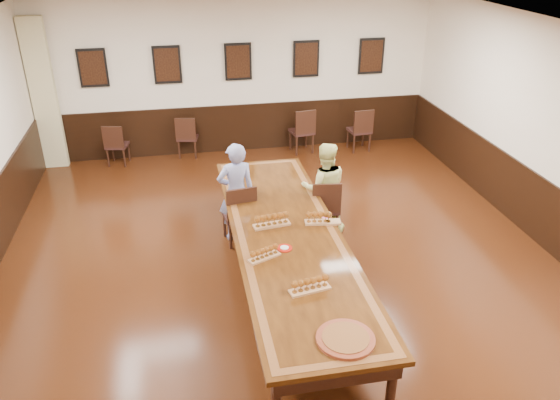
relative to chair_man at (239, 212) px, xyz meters
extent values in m
cube|color=black|center=(0.50, -1.20, -0.50)|extent=(8.00, 10.00, 0.02)
cube|color=white|center=(0.50, -1.20, 2.72)|extent=(8.00, 10.00, 0.02)
cube|color=#F4E5CC|center=(0.50, 3.81, 1.11)|extent=(8.00, 0.02, 3.20)
imported|color=#4450AB|center=(-0.02, 0.10, 0.29)|extent=(0.62, 0.45, 1.56)
imported|color=#EFF297|center=(1.34, 0.10, 0.24)|extent=(0.79, 0.65, 1.46)
cube|color=#ED4F99|center=(1.10, -0.93, 0.27)|extent=(0.09, 0.14, 0.01)
cube|color=beige|center=(-3.25, 3.62, 0.96)|extent=(0.45, 0.18, 2.90)
cube|color=black|center=(0.50, 3.78, 0.01)|extent=(7.98, 0.04, 1.00)
cube|color=black|center=(4.48, -1.20, 0.01)|extent=(0.04, 9.98, 1.00)
cube|color=black|center=(0.50, -1.20, 0.23)|extent=(1.40, 5.00, 0.06)
cube|color=brown|center=(0.50, -1.20, 0.26)|extent=(1.28, 4.88, 0.00)
cube|color=black|center=(0.50, -1.20, 0.27)|extent=(1.10, 4.70, 0.00)
cube|color=black|center=(0.50, -1.20, 0.08)|extent=(1.25, 4.85, 0.18)
cylinder|color=black|center=(-0.08, -3.52, -0.14)|extent=(0.10, 0.10, 0.69)
cylinder|color=black|center=(1.08, -3.52, -0.14)|extent=(0.10, 0.10, 0.69)
cylinder|color=black|center=(-0.08, 1.12, -0.14)|extent=(0.10, 0.10, 0.69)
cylinder|color=black|center=(1.08, 1.12, -0.14)|extent=(0.10, 0.10, 0.69)
cube|color=black|center=(-2.30, 3.74, 1.41)|extent=(0.54, 0.03, 0.74)
cube|color=black|center=(-2.30, 3.72, 1.41)|extent=(0.46, 0.01, 0.64)
cube|color=black|center=(-0.90, 3.74, 1.41)|extent=(0.54, 0.03, 0.74)
cube|color=black|center=(-0.90, 3.72, 1.41)|extent=(0.46, 0.01, 0.64)
cube|color=black|center=(0.50, 3.74, 1.41)|extent=(0.54, 0.03, 0.74)
cube|color=black|center=(0.50, 3.72, 1.41)|extent=(0.46, 0.01, 0.64)
cube|color=black|center=(1.90, 3.74, 1.41)|extent=(0.54, 0.03, 0.74)
cube|color=black|center=(1.90, 3.72, 1.41)|extent=(0.46, 0.01, 0.64)
cube|color=black|center=(3.30, 3.74, 1.41)|extent=(0.54, 0.03, 0.74)
cube|color=black|center=(3.30, 3.72, 1.41)|extent=(0.46, 0.01, 0.64)
cube|color=#9F6C42|center=(0.34, -0.96, 0.28)|extent=(0.52, 0.22, 0.03)
cube|color=#9F6C42|center=(1.03, -1.01, 0.28)|extent=(0.50, 0.21, 0.03)
cube|color=#9F6C42|center=(0.11, -1.72, 0.28)|extent=(0.43, 0.28, 0.03)
cube|color=#9F6C42|center=(0.49, -2.46, 0.28)|extent=(0.48, 0.22, 0.03)
cylinder|color=#B0170B|center=(0.39, -1.56, 0.27)|extent=(0.19, 0.19, 0.02)
cylinder|color=silver|center=(0.39, -1.56, 0.28)|extent=(0.11, 0.11, 0.01)
cylinder|color=#612213|center=(0.64, -3.31, 0.28)|extent=(0.62, 0.62, 0.04)
cylinder|color=brown|center=(0.64, -3.31, 0.30)|extent=(0.50, 0.50, 0.01)
camera|label=1|loc=(-0.76, -7.21, 3.87)|focal=35.00mm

